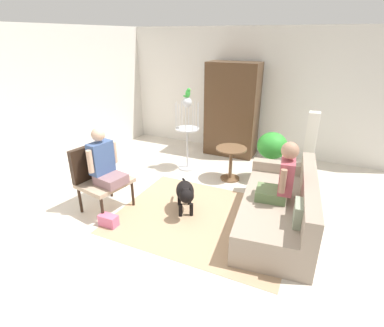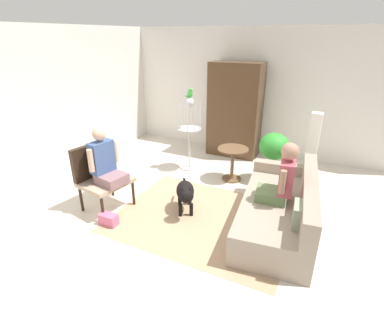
{
  "view_description": "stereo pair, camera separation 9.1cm",
  "coord_description": "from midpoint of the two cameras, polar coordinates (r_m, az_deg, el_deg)",
  "views": [
    {
      "loc": [
        1.57,
        -3.62,
        2.51
      ],
      "look_at": [
        -0.06,
        -0.09,
        0.83
      ],
      "focal_mm": 28.06,
      "sensor_mm": 36.0,
      "label": 1
    },
    {
      "loc": [
        1.66,
        -3.58,
        2.51
      ],
      "look_at": [
        -0.06,
        -0.09,
        0.83
      ],
      "focal_mm": 28.06,
      "sensor_mm": 36.0,
      "label": 2
    }
  ],
  "objects": [
    {
      "name": "area_rug",
      "position": [
        4.52,
        2.7,
        -10.32
      ],
      "size": [
        2.52,
        1.98,
        0.01
      ],
      "primitive_type": "cube",
      "color": "tan",
      "rests_on": "ground"
    },
    {
      "name": "bird_cage_stand",
      "position": [
        5.83,
        -0.07,
        6.49
      ],
      "size": [
        0.46,
        0.46,
        1.43
      ],
      "color": "silver",
      "rests_on": "ground"
    },
    {
      "name": "armchair",
      "position": [
        4.77,
        -16.69,
        -1.54
      ],
      "size": [
        0.72,
        0.79,
        1.0
      ],
      "color": "black",
      "rests_on": "ground"
    },
    {
      "name": "round_end_table",
      "position": [
        5.54,
        8.17,
        0.68
      ],
      "size": [
        0.56,
        0.56,
        0.62
      ],
      "color": "brown",
      "rests_on": "ground"
    },
    {
      "name": "column_lamp",
      "position": [
        5.59,
        22.17,
        2.2
      ],
      "size": [
        0.2,
        0.2,
        1.33
      ],
      "color": "#4C4742",
      "rests_on": "ground"
    },
    {
      "name": "parrot",
      "position": [
        5.66,
        0.1,
        13.24
      ],
      "size": [
        0.17,
        0.1,
        0.17
      ],
      "color": "green",
      "rests_on": "bird_cage_stand"
    },
    {
      "name": "dog",
      "position": [
        4.48,
        -0.68,
        -5.52
      ],
      "size": [
        0.49,
        0.71,
        0.55
      ],
      "color": "black",
      "rests_on": "ground"
    },
    {
      "name": "back_wall",
      "position": [
        6.89,
        12.49,
        13.03
      ],
      "size": [
        6.42,
        0.12,
        2.68
      ],
      "primitive_type": "cube",
      "color": "silver",
      "rests_on": "ground"
    },
    {
      "name": "left_wall",
      "position": [
        6.13,
        -23.46,
        10.46
      ],
      "size": [
        0.12,
        6.46,
        2.68
      ],
      "primitive_type": "cube",
      "color": "silver",
      "rests_on": "ground"
    },
    {
      "name": "potted_plant",
      "position": [
        5.58,
        15.73,
        2.49
      ],
      "size": [
        0.53,
        0.53,
        0.92
      ],
      "color": "#4C5156",
      "rests_on": "ground"
    },
    {
      "name": "person_on_armchair",
      "position": [
        4.56,
        -15.69,
        0.42
      ],
      "size": [
        0.51,
        0.51,
        0.83
      ],
      "color": "gray"
    },
    {
      "name": "armoire_cabinet",
      "position": [
        6.65,
        8.54,
        9.96
      ],
      "size": [
        1.1,
        0.56,
        2.0
      ],
      "primitive_type": "cube",
      "color": "#4C331E",
      "rests_on": "ground"
    },
    {
      "name": "couch",
      "position": [
        4.39,
        17.09,
        -8.38
      ],
      "size": [
        1.16,
        2.15,
        0.78
      ],
      "color": "gray",
      "rests_on": "ground"
    },
    {
      "name": "handbag",
      "position": [
        4.49,
        -15.02,
        -10.23
      ],
      "size": [
        0.27,
        0.14,
        0.17
      ],
      "primitive_type": "cube",
      "color": "#D8668C",
      "rests_on": "ground"
    },
    {
      "name": "ground_plane",
      "position": [
        4.68,
        1.67,
        -9.11
      ],
      "size": [
        7.03,
        7.03,
        0.0
      ],
      "primitive_type": "plane",
      "color": "beige"
    },
    {
      "name": "person_on_couch",
      "position": [
        4.14,
        17.34,
        -2.68
      ],
      "size": [
        0.5,
        0.52,
        0.84
      ],
      "color": "#607A4B"
    }
  ]
}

